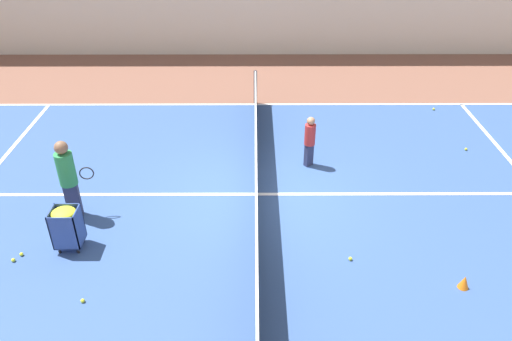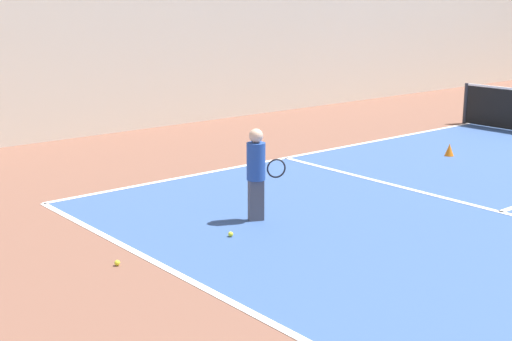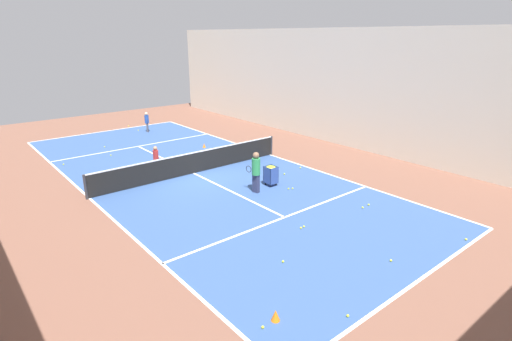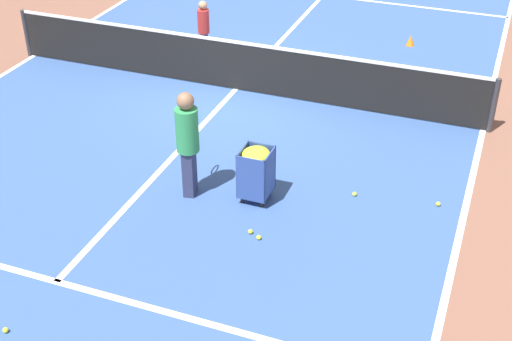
{
  "view_description": "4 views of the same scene",
  "coord_description": "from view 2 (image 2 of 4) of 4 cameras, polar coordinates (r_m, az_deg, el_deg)",
  "views": [
    {
      "loc": [
        -8.99,
        0.03,
        6.14
      ],
      "look_at": [
        0.0,
        0.0,
        0.61
      ],
      "focal_mm": 35.0,
      "sensor_mm": 36.0,
      "label": 1
    },
    {
      "loc": [
        5.49,
        -15.46,
        3.11
      ],
      "look_at": [
        -2.03,
        -9.23,
        0.73
      ],
      "focal_mm": 50.0,
      "sensor_mm": 36.0,
      "label": 2
    },
    {
      "loc": [
        8.99,
        15.46,
        6.14
      ],
      "look_at": [
        -0.75,
        3.68,
        0.94
      ],
      "focal_mm": 28.0,
      "sensor_mm": 36.0,
      "label": 3
    },
    {
      "loc": [
        -4.94,
        11.88,
        6.14
      ],
      "look_at": [
        -1.75,
        3.47,
        0.51
      ],
      "focal_mm": 50.0,
      "sensor_mm": 36.0,
      "label": 4
    }
  ],
  "objects": [
    {
      "name": "line_sideline_left",
      "position": [
        18.81,
        16.57,
        3.61
      ],
      "size": [
        0.1,
        22.49,
        0.0
      ],
      "primitive_type": "cube",
      "color": "white",
      "rests_on": "ground"
    },
    {
      "name": "line_baseline_near",
      "position": [
        7.58,
        -1.98,
        -10.49
      ],
      "size": [
        9.54,
        0.1,
        0.0
      ],
      "primitive_type": "cube",
      "color": "white",
      "rests_on": "ground"
    },
    {
      "name": "tennis_ball_3",
      "position": [
        8.7,
        -11.04,
        -7.26
      ],
      "size": [
        0.07,
        0.07,
        0.07
      ],
      "primitive_type": "sphere",
      "color": "yellow",
      "rests_on": "ground"
    },
    {
      "name": "training_cone_0",
      "position": [
        14.86,
        15.21,
        1.61
      ],
      "size": [
        0.18,
        0.18,
        0.25
      ],
      "primitive_type": "cone",
      "color": "orange",
      "rests_on": "ground"
    },
    {
      "name": "tennis_ball_10",
      "position": [
        9.54,
        -2.04,
        -5.11
      ],
      "size": [
        0.07,
        0.07,
        0.07
      ],
      "primitive_type": "sphere",
      "color": "yellow",
      "rests_on": "ground"
    },
    {
      "name": "line_service_near",
      "position": [
        11.21,
        18.96,
        -3.15
      ],
      "size": [
        9.54,
        0.1,
        0.0
      ],
      "primitive_type": "cube",
      "color": "white",
      "rests_on": "ground"
    },
    {
      "name": "player_near_baseline",
      "position": [
        10.05,
        0.05,
        0.17
      ],
      "size": [
        0.35,
        0.62,
        1.33
      ],
      "rotation": [
        0.0,
        0.0,
        1.14
      ],
      "color": "#4C4C56",
      "rests_on": "ground"
    }
  ]
}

